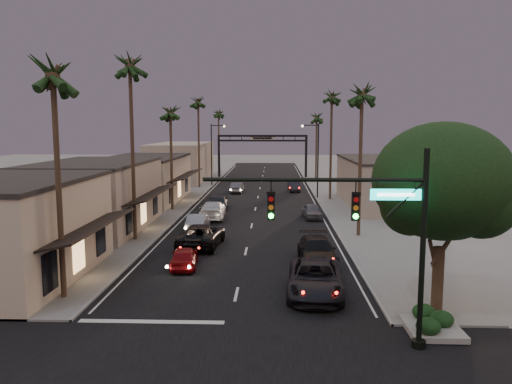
# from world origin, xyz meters

# --- Properties ---
(ground) EXTENTS (200.00, 200.00, 0.00)m
(ground) POSITION_xyz_m (0.00, 40.00, 0.00)
(ground) COLOR slate
(ground) RESTS_ON ground
(road) EXTENTS (14.00, 120.00, 0.02)m
(road) POSITION_xyz_m (0.00, 45.00, 0.00)
(road) COLOR black
(road) RESTS_ON ground
(sidewalk_left) EXTENTS (5.00, 92.00, 0.12)m
(sidewalk_left) POSITION_xyz_m (-9.50, 52.00, 0.06)
(sidewalk_left) COLOR slate
(sidewalk_left) RESTS_ON ground
(sidewalk_right) EXTENTS (5.00, 92.00, 0.12)m
(sidewalk_right) POSITION_xyz_m (9.50, 52.00, 0.06)
(sidewalk_right) COLOR slate
(sidewalk_right) RESTS_ON ground
(storefront_near) EXTENTS (8.00, 12.00, 5.50)m
(storefront_near) POSITION_xyz_m (-13.00, 12.00, 2.75)
(storefront_near) COLOR #BAA78E
(storefront_near) RESTS_ON ground
(storefront_mid) EXTENTS (8.00, 14.00, 5.50)m
(storefront_mid) POSITION_xyz_m (-13.00, 26.00, 2.75)
(storefront_mid) COLOR gray
(storefront_mid) RESTS_ON ground
(storefront_far) EXTENTS (8.00, 16.00, 5.00)m
(storefront_far) POSITION_xyz_m (-13.00, 42.00, 2.50)
(storefront_far) COLOR #BAA78E
(storefront_far) RESTS_ON ground
(storefront_dist) EXTENTS (8.00, 20.00, 6.00)m
(storefront_dist) POSITION_xyz_m (-13.00, 65.00, 3.00)
(storefront_dist) COLOR gray
(storefront_dist) RESTS_ON ground
(building_right) EXTENTS (8.00, 18.00, 5.00)m
(building_right) POSITION_xyz_m (14.00, 40.00, 2.50)
(building_right) COLOR gray
(building_right) RESTS_ON ground
(traffic_signal) EXTENTS (8.51, 0.22, 7.80)m
(traffic_signal) POSITION_xyz_m (5.69, 4.00, 5.08)
(traffic_signal) COLOR black
(traffic_signal) RESTS_ON ground
(corner_tree) EXTENTS (6.20, 6.20, 8.80)m
(corner_tree) POSITION_xyz_m (9.48, 7.45, 5.98)
(corner_tree) COLOR #38281C
(corner_tree) RESTS_ON ground
(planter) EXTENTS (2.20, 2.60, 0.24)m
(planter) POSITION_xyz_m (8.60, 5.50, 0.00)
(planter) COLOR gray
(planter) RESTS_ON ground
(arch) EXTENTS (15.20, 0.40, 7.27)m
(arch) POSITION_xyz_m (0.00, 70.00, 5.53)
(arch) COLOR black
(arch) RESTS_ON ground
(streetlight_right) EXTENTS (2.13, 0.30, 9.00)m
(streetlight_right) POSITION_xyz_m (6.92, 45.00, 5.33)
(streetlight_right) COLOR black
(streetlight_right) RESTS_ON ground
(streetlight_left) EXTENTS (2.13, 0.30, 9.00)m
(streetlight_left) POSITION_xyz_m (-6.92, 58.00, 5.33)
(streetlight_left) COLOR black
(streetlight_left) RESTS_ON ground
(palm_la) EXTENTS (3.20, 3.20, 13.20)m
(palm_la) POSITION_xyz_m (-8.60, 9.00, 11.44)
(palm_la) COLOR #38281C
(palm_la) RESTS_ON ground
(palm_lb) EXTENTS (3.20, 3.20, 15.20)m
(palm_lb) POSITION_xyz_m (-8.60, 22.00, 13.39)
(palm_lb) COLOR #38281C
(palm_lb) RESTS_ON ground
(palm_lc) EXTENTS (3.20, 3.20, 12.20)m
(palm_lc) POSITION_xyz_m (-8.60, 36.00, 10.47)
(palm_lc) COLOR #38281C
(palm_lc) RESTS_ON ground
(palm_ld) EXTENTS (3.20, 3.20, 14.20)m
(palm_ld) POSITION_xyz_m (-8.60, 55.00, 12.42)
(palm_ld) COLOR #38281C
(palm_ld) RESTS_ON ground
(palm_ra) EXTENTS (3.20, 3.20, 13.20)m
(palm_ra) POSITION_xyz_m (8.60, 24.00, 11.44)
(palm_ra) COLOR #38281C
(palm_ra) RESTS_ON ground
(palm_rb) EXTENTS (3.20, 3.20, 14.20)m
(palm_rb) POSITION_xyz_m (8.60, 44.00, 12.42)
(palm_rb) COLOR #38281C
(palm_rb) RESTS_ON ground
(palm_rc) EXTENTS (3.20, 3.20, 12.20)m
(palm_rc) POSITION_xyz_m (8.60, 64.00, 10.47)
(palm_rc) COLOR #38281C
(palm_rc) RESTS_ON ground
(palm_far) EXTENTS (3.20, 3.20, 13.20)m
(palm_far) POSITION_xyz_m (-8.30, 78.00, 11.44)
(palm_far) COLOR #38281C
(palm_far) RESTS_ON ground
(oncoming_red) EXTENTS (1.93, 4.03, 1.33)m
(oncoming_red) POSITION_xyz_m (-3.57, 14.82, 0.66)
(oncoming_red) COLOR maroon
(oncoming_red) RESTS_ON ground
(oncoming_pickup) EXTENTS (3.17, 6.12, 1.65)m
(oncoming_pickup) POSITION_xyz_m (-3.29, 20.32, 0.82)
(oncoming_pickup) COLOR black
(oncoming_pickup) RESTS_ON ground
(oncoming_silver) EXTENTS (1.52, 4.36, 1.44)m
(oncoming_silver) POSITION_xyz_m (-4.36, 25.82, 0.72)
(oncoming_silver) COLOR gray
(oncoming_silver) RESTS_ON ground
(oncoming_white) EXTENTS (2.58, 5.79, 1.65)m
(oncoming_white) POSITION_xyz_m (-3.80, 31.32, 0.82)
(oncoming_white) COLOR silver
(oncoming_white) RESTS_ON ground
(oncoming_dgrey) EXTENTS (2.31, 4.97, 1.65)m
(oncoming_dgrey) POSITION_xyz_m (-3.89, 36.82, 0.82)
(oncoming_dgrey) COLOR black
(oncoming_dgrey) RESTS_ON ground
(oncoming_grey_far) EXTENTS (1.56, 4.17, 1.36)m
(oncoming_grey_far) POSITION_xyz_m (-2.90, 50.00, 0.68)
(oncoming_grey_far) COLOR #4E4E53
(oncoming_grey_far) RESTS_ON ground
(curbside_near) EXTENTS (3.22, 6.23, 1.68)m
(curbside_near) POSITION_xyz_m (4.06, 10.14, 0.84)
(curbside_near) COLOR black
(curbside_near) RESTS_ON ground
(curbside_black) EXTENTS (2.38, 5.59, 1.61)m
(curbside_black) POSITION_xyz_m (4.67, 16.16, 0.80)
(curbside_black) COLOR black
(curbside_black) RESTS_ON ground
(curbside_grey) EXTENTS (1.97, 4.15, 1.37)m
(curbside_grey) POSITION_xyz_m (5.55, 31.85, 0.68)
(curbside_grey) COLOR #535359
(curbside_grey) RESTS_ON ground
(curbside_far) EXTENTS (1.64, 4.10, 1.33)m
(curbside_far) POSITION_xyz_m (4.63, 51.60, 0.66)
(curbside_far) COLOR black
(curbside_far) RESTS_ON ground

